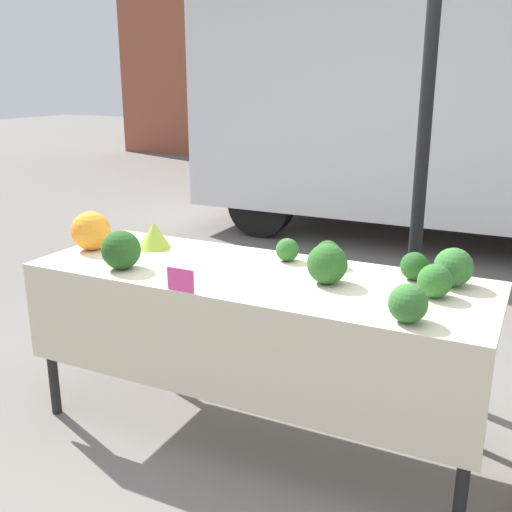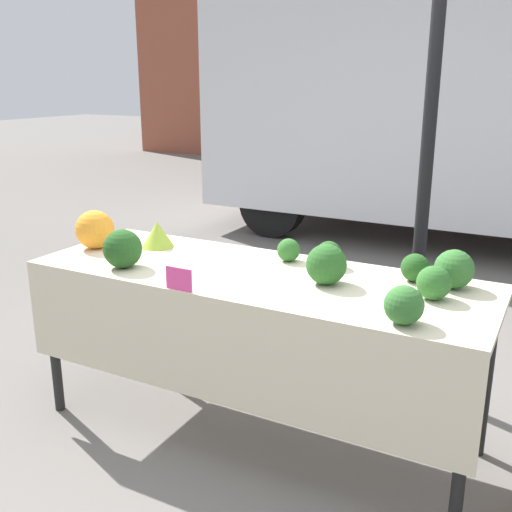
% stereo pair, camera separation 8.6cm
% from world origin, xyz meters
% --- Properties ---
extents(ground_plane, '(40.00, 40.00, 0.00)m').
position_xyz_m(ground_plane, '(0.00, 0.00, 0.00)').
color(ground_plane, slate).
extents(building_facade, '(16.00, 0.60, 4.79)m').
position_xyz_m(building_facade, '(0.00, 9.52, 2.39)').
color(building_facade, brown).
rests_on(building_facade, ground_plane).
extents(tent_pole, '(0.07, 0.07, 2.47)m').
position_xyz_m(tent_pole, '(0.56, 0.82, 1.24)').
color(tent_pole, black).
rests_on(tent_pole, ground_plane).
extents(parked_truck, '(4.96, 2.26, 2.62)m').
position_xyz_m(parked_truck, '(-0.14, 4.40, 1.38)').
color(parked_truck, silver).
rests_on(parked_truck, ground_plane).
extents(market_table, '(2.14, 0.75, 0.83)m').
position_xyz_m(market_table, '(0.00, -0.06, 0.72)').
color(market_table, beige).
rests_on(market_table, ground_plane).
extents(orange_cauliflower, '(0.20, 0.20, 0.20)m').
position_xyz_m(orange_cauliflower, '(-0.94, -0.03, 0.93)').
color(orange_cauliflower, orange).
rests_on(orange_cauliflower, market_table).
extents(romanesco_head, '(0.17, 0.17, 0.14)m').
position_xyz_m(romanesco_head, '(-0.66, 0.14, 0.89)').
color(romanesco_head, '#93B238').
rests_on(romanesco_head, market_table).
extents(broccoli_head_0, '(0.15, 0.15, 0.15)m').
position_xyz_m(broccoli_head_0, '(0.75, -0.28, 0.90)').
color(broccoli_head_0, '#336B2D').
rests_on(broccoli_head_0, market_table).
extents(broccoli_head_1, '(0.14, 0.14, 0.14)m').
position_xyz_m(broccoli_head_1, '(0.79, 0.03, 0.90)').
color(broccoli_head_1, '#2D6628').
rests_on(broccoli_head_1, market_table).
extents(broccoli_head_2, '(0.12, 0.12, 0.12)m').
position_xyz_m(broccoli_head_2, '(0.26, 0.24, 0.89)').
color(broccoli_head_2, '#23511E').
rests_on(broccoli_head_2, market_table).
extents(broccoli_head_3, '(0.11, 0.11, 0.11)m').
position_xyz_m(broccoli_head_3, '(0.05, 0.23, 0.88)').
color(broccoli_head_3, '#2D6628').
rests_on(broccoli_head_3, market_table).
extents(broccoli_head_4, '(0.18, 0.18, 0.18)m').
position_xyz_m(broccoli_head_4, '(0.34, 0.01, 0.91)').
color(broccoli_head_4, '#285B23').
rests_on(broccoli_head_4, market_table).
extents(broccoli_head_5, '(0.18, 0.18, 0.18)m').
position_xyz_m(broccoli_head_5, '(-0.59, -0.22, 0.92)').
color(broccoli_head_5, '#23511E').
rests_on(broccoli_head_5, market_table).
extents(broccoli_head_6, '(0.17, 0.17, 0.17)m').
position_xyz_m(broccoli_head_6, '(0.84, 0.21, 0.91)').
color(broccoli_head_6, '#336B2D').
rests_on(broccoli_head_6, market_table).
extents(broccoli_head_7, '(0.12, 0.12, 0.12)m').
position_xyz_m(broccoli_head_7, '(0.67, 0.22, 0.89)').
color(broccoli_head_7, '#23511E').
rests_on(broccoli_head_7, market_table).
extents(price_sign, '(0.13, 0.01, 0.10)m').
position_xyz_m(price_sign, '(-0.17, -0.36, 0.88)').
color(price_sign, '#EF4793').
rests_on(price_sign, market_table).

